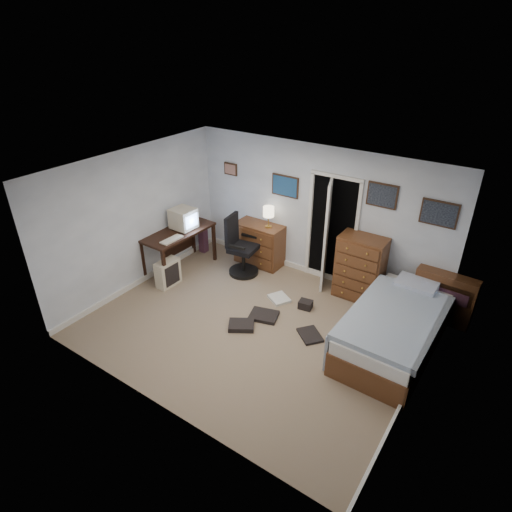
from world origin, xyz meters
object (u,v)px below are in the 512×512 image
at_px(low_dresser, 260,244).
at_px(tall_dresser, 360,268).
at_px(computer_desk, 175,239).
at_px(bed, 394,328).
at_px(office_chair, 240,252).

bearing_deg(low_dresser, tall_dresser, -0.63).
height_order(low_dresser, tall_dresser, tall_dresser).
xyz_separation_m(computer_desk, low_dresser, (1.23, 1.08, -0.22)).
bearing_deg(bed, low_dresser, 162.60).
bearing_deg(low_dresser, bed, -18.52).
bearing_deg(office_chair, low_dresser, 72.15).
xyz_separation_m(low_dresser, tall_dresser, (2.10, -0.02, 0.15)).
relative_size(office_chair, tall_dresser, 1.02).
xyz_separation_m(computer_desk, tall_dresser, (3.33, 1.06, -0.06)).
xyz_separation_m(tall_dresser, bed, (0.96, -1.00, -0.23)).
distance_m(low_dresser, tall_dresser, 2.10).
relative_size(office_chair, bed, 0.52).
bearing_deg(bed, computer_desk, -178.05).
relative_size(low_dresser, tall_dresser, 0.82).
bearing_deg(low_dresser, computer_desk, -138.51).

